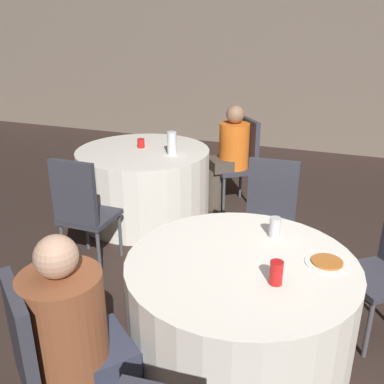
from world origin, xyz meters
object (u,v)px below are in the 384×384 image
Objects in this scene: chair_far_south at (81,206)px; bottle_far at (172,143)px; soda_can_silver at (275,227)px; table_near at (239,317)px; table_far at (144,184)px; pizza_plate_near at (327,262)px; person_floral_shirt at (83,343)px; chair_far_northeast at (242,156)px; chair_near_southwest at (46,362)px; chair_near_north at (270,213)px; soda_can_red at (276,273)px; person_orange_shirt at (227,158)px.

bottle_far is (0.33, 1.05, 0.28)m from chair_far_south.
chair_far_south is 1.61m from soda_can_silver.
table_near and table_far have the same top height.
pizza_plate_near is at bearing -33.38° from soda_can_silver.
soda_can_silver is at bearing 95.80° from person_floral_shirt.
soda_can_silver is 0.55× the size of bottle_far.
pizza_plate_near is 1.04× the size of bottle_far.
chair_far_northeast is 4.30× the size of bottle_far.
soda_can_silver is (0.75, 1.17, 0.23)m from chair_near_southwest.
table_near is at bearing -162.51° from pizza_plate_near.
chair_far_south reaches higher than bottle_far.
bottle_far reaches higher than table_near.
chair_near_north is 0.75m from soda_can_silver.
chair_near_southwest is at bearing 69.94° from chair_near_north.
table_far is at bearing 90.00° from chair_far_northeast.
table_near is 1.06m from chair_near_north.
chair_near_southwest is (0.81, -2.55, 0.19)m from table_far.
pizza_plate_near is at bearing 79.77° from chair_near_southwest.
chair_near_southwest is 4.12× the size of pizza_plate_near.
soda_can_red is (0.75, 0.55, 0.21)m from person_floral_shirt.
soda_can_red reaches higher than pizza_plate_near.
soda_can_silver is at bearing 146.62° from pizza_plate_near.
chair_near_southwest is 4.30× the size of bottle_far.
chair_near_southwest is 7.79× the size of soda_can_silver.
table_far is 6.02× the size of bottle_far.
chair_far_northeast is at bearing -90.00° from person_orange_shirt.
chair_near_southwest reaches higher than table_near.
person_floral_shirt reaches higher than table_near.
soda_can_red is (-0.22, -0.28, 0.05)m from pizza_plate_near.
chair_far_south is 0.84× the size of person_floral_shirt.
person_orange_shirt is (-0.14, -0.11, 0.00)m from chair_far_northeast.
chair_near_north is at bearing -30.71° from bottle_far.
chair_near_north reaches higher than table_near.
chair_far_northeast is 7.79× the size of soda_can_silver.
bottle_far is (-0.48, 2.51, 0.28)m from chair_near_southwest.
person_orange_shirt is at bearing 111.27° from soda_can_red.
soda_can_red is at bearing -54.02° from bottle_far.
table_far is 1.20× the size of person_orange_shirt.
person_orange_shirt is at bearing 118.48° from pizza_plate_near.
soda_can_red is (0.10, -0.49, 0.00)m from soda_can_silver.
person_floral_shirt is at bearing 142.92° from chair_far_northeast.
chair_far_northeast reaches higher than bottle_far.
person_floral_shirt is 1.24m from soda_can_silver.
table_near is at bearing 90.00° from person_floral_shirt.
table_near is 1.32× the size of chair_far_south.
table_far is 5.77× the size of pizza_plate_near.
soda_can_red is (0.85, 0.68, 0.23)m from chair_near_southwest.
bottle_far is (-1.08, 0.64, 0.28)m from chair_near_north.
table_near is 1.32× the size of chair_near_north.
person_floral_shirt is 5.12× the size of bottle_far.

